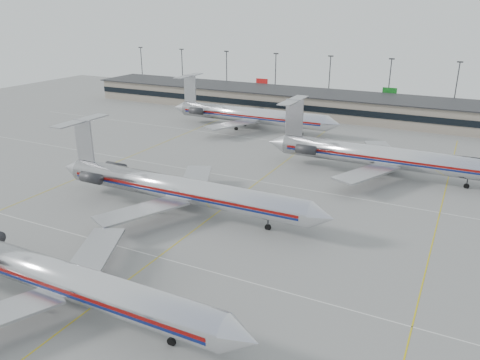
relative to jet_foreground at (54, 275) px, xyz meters
The scene contains 8 objects.
ground 5.57m from the jet_foreground, 35.33° to the left, with size 260.00×260.00×0.00m, color gray.
apron_markings 13.50m from the jet_foreground, 73.94° to the left, with size 160.00×0.15×0.02m, color silver.
terminal 100.60m from the jet_foreground, 87.94° to the left, with size 162.00×17.00×6.25m.
light_mast_row 114.74m from the jet_foreground, 88.19° to the left, with size 163.60×0.40×15.28m.
jet_foreground is the anchor object (origin of this frame).
jet_second_row 25.79m from the jet_foreground, 95.23° to the left, with size 47.02×27.69×12.31m.
jet_third_row 59.79m from the jet_foreground, 68.16° to the left, with size 46.42×28.55×12.69m.
jet_back_row 77.48m from the jet_foreground, 100.95° to the left, with size 45.98×28.28×12.57m.
Camera 1 is at (31.92, -30.96, 29.08)m, focal length 35.00 mm.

